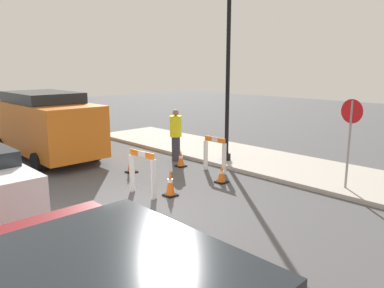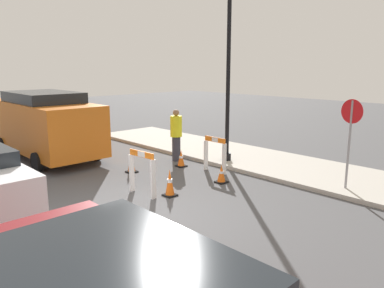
# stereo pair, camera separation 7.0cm
# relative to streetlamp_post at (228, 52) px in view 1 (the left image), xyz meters

# --- Properties ---
(ground_plane) EXTENTS (60.00, 60.00, 0.00)m
(ground_plane) POSITION_rel_streetlamp_post_xyz_m (1.74, -5.04, -3.61)
(ground_plane) COLOR #4C4C4F
(sidewalk_slab) EXTENTS (18.00, 2.98, 0.12)m
(sidewalk_slab) POSITION_rel_streetlamp_post_xyz_m (1.74, 0.95, -3.55)
(sidewalk_slab) COLOR #ADA89E
(sidewalk_slab) RESTS_ON ground_plane
(streetlamp_post) EXTENTS (0.44, 0.44, 5.46)m
(streetlamp_post) POSITION_rel_streetlamp_post_xyz_m (0.00, 0.00, 0.00)
(streetlamp_post) COLOR black
(streetlamp_post) RESTS_ON sidewalk_slab
(stop_sign) EXTENTS (0.59, 0.14, 2.26)m
(stop_sign) POSITION_rel_streetlamp_post_xyz_m (4.01, 0.04, -1.98)
(stop_sign) COLOR gray
(stop_sign) RESTS_ON sidewalk_slab
(barricade_0) EXTENTS (0.88, 0.20, 1.13)m
(barricade_0) POSITION_rel_streetlamp_post_xyz_m (0.61, -3.86, -3.00)
(barricade_0) COLOR white
(barricade_0) RESTS_ON ground_plane
(barricade_1) EXTENTS (0.81, 0.14, 1.08)m
(barricade_1) POSITION_rel_streetlamp_post_xyz_m (0.43, -1.03, -3.03)
(barricade_1) COLOR white
(barricade_1) RESTS_ON ground_plane
(traffic_cone_0) EXTENTS (0.30, 0.30, 0.51)m
(traffic_cone_0) POSITION_rel_streetlamp_post_xyz_m (1.29, -1.68, -3.36)
(traffic_cone_0) COLOR black
(traffic_cone_0) RESTS_ON ground_plane
(traffic_cone_1) EXTENTS (0.30, 0.30, 0.54)m
(traffic_cone_1) POSITION_rel_streetlamp_post_xyz_m (-0.75, -1.35, -3.35)
(traffic_cone_1) COLOR black
(traffic_cone_1) RESTS_ON ground_plane
(traffic_cone_2) EXTENTS (0.30, 0.30, 0.70)m
(traffic_cone_2) POSITION_rel_streetlamp_post_xyz_m (-1.28, -2.89, -3.27)
(traffic_cone_2) COLOR black
(traffic_cone_2) RESTS_ON ground_plane
(traffic_cone_3) EXTENTS (0.30, 0.30, 0.69)m
(traffic_cone_3) POSITION_rel_streetlamp_post_xyz_m (1.13, -3.40, -3.28)
(traffic_cone_3) COLOR black
(traffic_cone_3) RESTS_ON ground_plane
(person_worker) EXTENTS (0.55, 0.55, 1.75)m
(person_worker) POSITION_rel_streetlamp_post_xyz_m (-1.43, -0.96, -2.68)
(person_worker) COLOR #33333D
(person_worker) RESTS_ON ground_plane
(work_van) EXTENTS (5.31, 2.19, 2.30)m
(work_van) POSITION_rel_streetlamp_post_xyz_m (-4.98, -3.94, -2.35)
(work_van) COLOR #D16619
(work_van) RESTS_ON ground_plane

